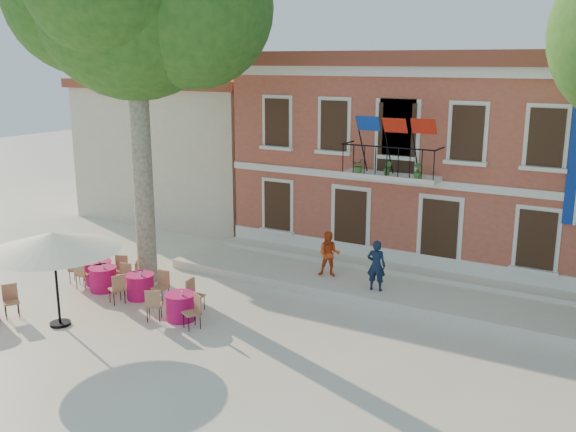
# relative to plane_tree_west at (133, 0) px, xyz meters

# --- Properties ---
(ground) EXTENTS (90.00, 90.00, 0.00)m
(ground) POSITION_rel_plane_tree_west_xyz_m (4.83, -1.26, -8.95)
(ground) COLOR beige
(ground) RESTS_ON ground
(main_building) EXTENTS (13.50, 9.59, 7.50)m
(main_building) POSITION_rel_plane_tree_west_xyz_m (6.83, 8.72, -5.17)
(main_building) COLOR #AF603F
(main_building) RESTS_ON ground
(neighbor_west) EXTENTS (9.40, 9.40, 6.40)m
(neighbor_west) POSITION_rel_plane_tree_west_xyz_m (-4.67, 9.74, -5.74)
(neighbor_west) COLOR beige
(neighbor_west) RESTS_ON ground
(terrace) EXTENTS (14.00, 3.40, 0.30)m
(terrace) POSITION_rel_plane_tree_west_xyz_m (6.83, 3.14, -8.80)
(terrace) COLOR silver
(terrace) RESTS_ON ground
(plane_tree_west) EXTENTS (6.16, 6.16, 12.10)m
(plane_tree_west) POSITION_rel_plane_tree_west_xyz_m (0.00, 0.00, 0.00)
(plane_tree_west) COLOR #A59E84
(plane_tree_west) RESTS_ON ground
(patio_umbrella) EXTENTS (3.61, 3.61, 2.68)m
(patio_umbrella) POSITION_rel_plane_tree_west_xyz_m (0.45, -4.07, -6.54)
(patio_umbrella) COLOR black
(patio_umbrella) RESTS_ON ground
(pedestrian_navy) EXTENTS (0.63, 0.46, 1.58)m
(pedestrian_navy) POSITION_rel_plane_tree_west_xyz_m (7.27, 2.22, -7.86)
(pedestrian_navy) COLOR #101D37
(pedestrian_navy) RESTS_ON terrace
(pedestrian_orange) EXTENTS (0.88, 0.79, 1.50)m
(pedestrian_orange) POSITION_rel_plane_tree_west_xyz_m (5.44, 2.67, -7.90)
(pedestrian_orange) COLOR #E2491A
(pedestrian_orange) RESTS_ON terrace
(cafe_table_0) EXTENTS (1.96, 0.90, 0.95)m
(cafe_table_0) POSITION_rel_plane_tree_west_xyz_m (-0.56, -1.46, -8.53)
(cafe_table_0) COLOR #C11266
(cafe_table_0) RESTS_ON ground
(cafe_table_1) EXTENTS (1.87, 1.67, 0.95)m
(cafe_table_1) POSITION_rel_plane_tree_west_xyz_m (3.12, -2.06, -8.53)
(cafe_table_1) COLOR #C11266
(cafe_table_1) RESTS_ON ground
(cafe_table_3) EXTENTS (1.93, 1.13, 0.95)m
(cafe_table_3) POSITION_rel_plane_tree_west_xyz_m (-1.19, -1.07, -8.53)
(cafe_table_3) COLOR #C11266
(cafe_table_3) RESTS_ON ground
(cafe_table_4) EXTENTS (1.72, 1.86, 0.95)m
(cafe_table_4) POSITION_rel_plane_tree_west_xyz_m (0.94, -1.37, -8.53)
(cafe_table_4) COLOR #C11266
(cafe_table_4) RESTS_ON ground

